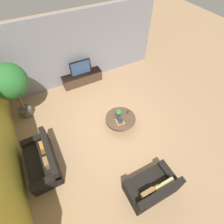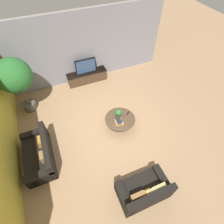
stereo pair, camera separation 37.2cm
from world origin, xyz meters
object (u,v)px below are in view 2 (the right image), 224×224
potted_plant_tabletop (118,113)px  television (86,66)px  couch_by_wall (40,155)px  couch_near_entry (144,191)px  potted_palm_tall (14,77)px  media_console (87,77)px  coffee_table (120,121)px

potted_plant_tabletop → television: bearing=96.6°
couch_by_wall → couch_near_entry: bearing=48.5°
potted_palm_tall → media_console: bearing=16.0°
coffee_table → couch_by_wall: (-2.90, -0.24, -0.03)m
media_console → television: size_ratio=1.97×
couch_by_wall → couch_near_entry: size_ratio=1.23×
couch_near_entry → potted_plant_tabletop: bearing=-98.0°
media_console → couch_near_entry: couch_near_entry is taller
media_console → couch_by_wall: 4.10m
potted_palm_tall → couch_by_wall: bearing=-87.4°
television → media_console: bearing=90.0°
couch_by_wall → potted_plant_tabletop: couch_by_wall is taller
media_console → coffee_table: bearing=-83.5°
media_console → potted_plant_tabletop: size_ratio=6.06×
television → potted_plant_tabletop: (0.33, -2.83, -0.23)m
television → coffee_table: television is taller
television → couch_near_entry: size_ratio=0.66×
couch_near_entry → television: bearing=-90.4°
coffee_table → couch_near_entry: size_ratio=0.78×
media_console → coffee_table: 2.99m
media_console → potted_palm_tall: bearing=-164.0°
television → couch_by_wall: television is taller
media_console → potted_plant_tabletop: bearing=-83.4°
couch_by_wall → potted_palm_tall: size_ratio=0.75×
couch_by_wall → potted_plant_tabletop: 2.93m
television → potted_plant_tabletop: bearing=-83.4°
media_console → couch_near_entry: size_ratio=1.30×
media_console → coffee_table: media_console is taller
media_console → coffee_table: (0.34, -2.97, 0.05)m
couch_by_wall → coffee_table: bearing=94.7°
couch_near_entry → couch_by_wall: bearing=-41.5°
potted_plant_tabletop → coffee_table: bearing=-85.8°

